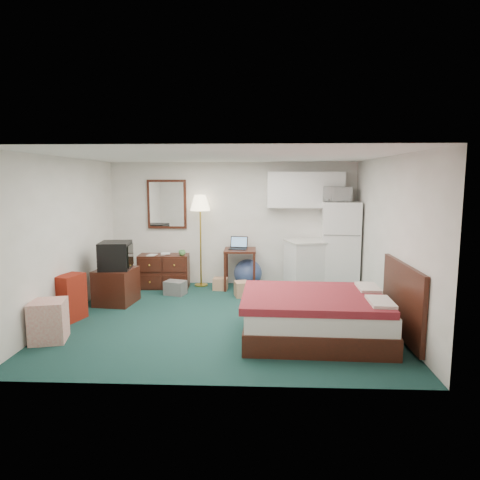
{
  "coord_description": "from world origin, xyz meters",
  "views": [
    {
      "loc": [
        0.52,
        -6.48,
        2.16
      ],
      "look_at": [
        0.22,
        0.47,
        1.17
      ],
      "focal_mm": 32.0,
      "sensor_mm": 36.0,
      "label": 1
    }
  ],
  "objects_px": {
    "dresser": "(164,271)",
    "tv_stand": "(116,286)",
    "desk": "(240,269)",
    "fridge": "(340,246)",
    "floor_lamp": "(201,241)",
    "kitchen_counter": "(310,266)",
    "bed": "(316,317)",
    "suitcase": "(71,297)"
  },
  "relations": [
    {
      "from": "bed",
      "to": "suitcase",
      "type": "relative_size",
      "value": 2.68
    },
    {
      "from": "floor_lamp",
      "to": "kitchen_counter",
      "type": "relative_size",
      "value": 1.95
    },
    {
      "from": "floor_lamp",
      "to": "suitcase",
      "type": "relative_size",
      "value": 2.59
    },
    {
      "from": "floor_lamp",
      "to": "bed",
      "type": "bearing_deg",
      "value": -55.72
    },
    {
      "from": "tv_stand",
      "to": "suitcase",
      "type": "bearing_deg",
      "value": -106.92
    },
    {
      "from": "floor_lamp",
      "to": "suitcase",
      "type": "bearing_deg",
      "value": -127.42
    },
    {
      "from": "desk",
      "to": "fridge",
      "type": "bearing_deg",
      "value": 0.46
    },
    {
      "from": "floor_lamp",
      "to": "fridge",
      "type": "bearing_deg",
      "value": -2.93
    },
    {
      "from": "kitchen_counter",
      "to": "fridge",
      "type": "xyz_separation_m",
      "value": [
        0.58,
        0.06,
        0.39
      ]
    },
    {
      "from": "desk",
      "to": "tv_stand",
      "type": "height_order",
      "value": "desk"
    },
    {
      "from": "dresser",
      "to": "fridge",
      "type": "distance_m",
      "value": 3.53
    },
    {
      "from": "desk",
      "to": "suitcase",
      "type": "distance_m",
      "value": 3.26
    },
    {
      "from": "kitchen_counter",
      "to": "bed",
      "type": "relative_size",
      "value": 0.5
    },
    {
      "from": "suitcase",
      "to": "fridge",
      "type": "bearing_deg",
      "value": 42.04
    },
    {
      "from": "dresser",
      "to": "floor_lamp",
      "type": "distance_m",
      "value": 0.95
    },
    {
      "from": "floor_lamp",
      "to": "fridge",
      "type": "relative_size",
      "value": 1.07
    },
    {
      "from": "bed",
      "to": "desk",
      "type": "bearing_deg",
      "value": 115.1
    },
    {
      "from": "dresser",
      "to": "tv_stand",
      "type": "relative_size",
      "value": 1.47
    },
    {
      "from": "floor_lamp",
      "to": "kitchen_counter",
      "type": "xyz_separation_m",
      "value": [
        2.19,
        -0.2,
        -0.45
      ]
    },
    {
      "from": "dresser",
      "to": "bed",
      "type": "distance_m",
      "value": 3.77
    },
    {
      "from": "dresser",
      "to": "tv_stand",
      "type": "bearing_deg",
      "value": -120.5
    },
    {
      "from": "desk",
      "to": "dresser",
      "type": "bearing_deg",
      "value": -179.85
    },
    {
      "from": "bed",
      "to": "tv_stand",
      "type": "height_order",
      "value": "tv_stand"
    },
    {
      "from": "desk",
      "to": "tv_stand",
      "type": "bearing_deg",
      "value": -152.2
    },
    {
      "from": "desk",
      "to": "tv_stand",
      "type": "distance_m",
      "value": 2.41
    },
    {
      "from": "fridge",
      "to": "bed",
      "type": "relative_size",
      "value": 0.9
    },
    {
      "from": "desk",
      "to": "tv_stand",
      "type": "xyz_separation_m",
      "value": [
        -2.12,
        -1.14,
        -0.09
      ]
    },
    {
      "from": "floor_lamp",
      "to": "bed",
      "type": "distance_m",
      "value": 3.52
    },
    {
      "from": "kitchen_counter",
      "to": "suitcase",
      "type": "distance_m",
      "value": 4.41
    },
    {
      "from": "dresser",
      "to": "kitchen_counter",
      "type": "height_order",
      "value": "kitchen_counter"
    },
    {
      "from": "desk",
      "to": "kitchen_counter",
      "type": "height_order",
      "value": "kitchen_counter"
    },
    {
      "from": "kitchen_counter",
      "to": "dresser",
      "type": "bearing_deg",
      "value": 162.94
    },
    {
      "from": "fridge",
      "to": "tv_stand",
      "type": "distance_m",
      "value": 4.29
    },
    {
      "from": "bed",
      "to": "fridge",
      "type": "bearing_deg",
      "value": 75.22
    },
    {
      "from": "dresser",
      "to": "bed",
      "type": "height_order",
      "value": "dresser"
    },
    {
      "from": "tv_stand",
      "to": "suitcase",
      "type": "distance_m",
      "value": 1.01
    },
    {
      "from": "kitchen_counter",
      "to": "bed",
      "type": "distance_m",
      "value": 2.68
    },
    {
      "from": "fridge",
      "to": "desk",
      "type": "bearing_deg",
      "value": -173.24
    },
    {
      "from": "dresser",
      "to": "floor_lamp",
      "type": "xyz_separation_m",
      "value": [
        0.72,
        0.2,
        0.59
      ]
    },
    {
      "from": "dresser",
      "to": "bed",
      "type": "relative_size",
      "value": 0.52
    },
    {
      "from": "suitcase",
      "to": "bed",
      "type": "bearing_deg",
      "value": 7.38
    },
    {
      "from": "dresser",
      "to": "tv_stand",
      "type": "xyz_separation_m",
      "value": [
        -0.6,
        -1.13,
        -0.03
      ]
    }
  ]
}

